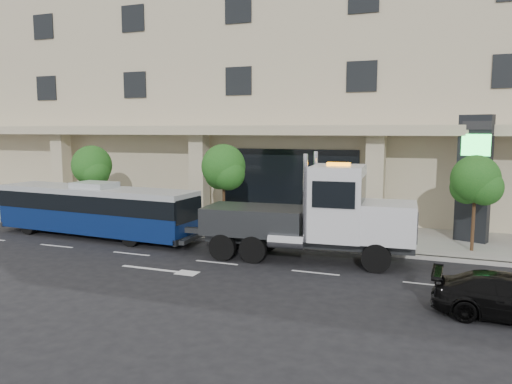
# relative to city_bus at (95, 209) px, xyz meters

# --- Properties ---
(ground) EXTENTS (120.00, 120.00, 0.00)m
(ground) POSITION_rel_city_bus_xyz_m (7.57, -0.74, -1.38)
(ground) COLOR black
(ground) RESTS_ON ground
(sidewalk) EXTENTS (120.00, 6.00, 0.15)m
(sidewalk) POSITION_rel_city_bus_xyz_m (7.57, 4.26, -1.30)
(sidewalk) COLOR gray
(sidewalk) RESTS_ON ground
(curb) EXTENTS (120.00, 0.30, 0.15)m
(curb) POSITION_rel_city_bus_xyz_m (7.57, 1.26, -1.30)
(curb) COLOR gray
(curb) RESTS_ON ground
(convention_center) EXTENTS (60.00, 17.60, 20.00)m
(convention_center) POSITION_rel_city_bus_xyz_m (7.57, 14.68, 8.60)
(convention_center) COLOR #BDAB8D
(convention_center) RESTS_ON ground
(tree_left) EXTENTS (2.27, 2.20, 4.22)m
(tree_left) POSITION_rel_city_bus_xyz_m (-2.40, 2.85, 1.73)
(tree_left) COLOR #422B19
(tree_left) RESTS_ON sidewalk
(tree_mid) EXTENTS (2.28, 2.20, 4.38)m
(tree_mid) POSITION_rel_city_bus_xyz_m (5.60, 2.85, 1.88)
(tree_mid) COLOR #422B19
(tree_mid) RESTS_ON sidewalk
(tree_right) EXTENTS (2.10, 2.00, 4.04)m
(tree_right) POSITION_rel_city_bus_xyz_m (17.10, 2.85, 1.66)
(tree_right) COLOR #422B19
(tree_right) RESTS_ON sidewalk
(city_bus) EXTENTS (10.81, 2.95, 2.71)m
(city_bus) POSITION_rel_city_bus_xyz_m (0.00, 0.00, 0.00)
(city_bus) COLOR black
(city_bus) RESTS_ON ground
(tow_truck) EXTENTS (9.57, 2.89, 4.34)m
(tow_truck) POSITION_rel_city_bus_xyz_m (11.16, -0.56, 0.41)
(tow_truck) COLOR #2D3033
(tow_truck) RESTS_ON ground
(signage_pylon) EXTENTS (1.51, 1.00, 5.75)m
(signage_pylon) POSITION_rel_city_bus_xyz_m (17.11, 4.78, 1.70)
(signage_pylon) COLOR black
(signage_pylon) RESTS_ON sidewalk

